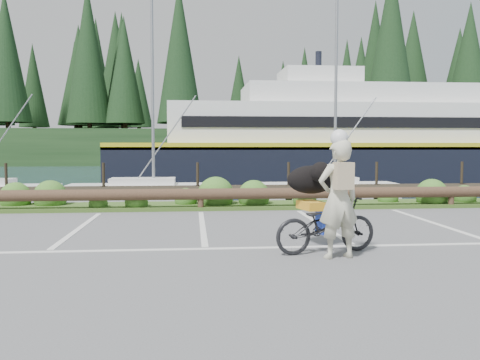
# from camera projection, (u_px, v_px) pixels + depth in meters

# --- Properties ---
(ground) EXTENTS (72.00, 72.00, 0.00)m
(ground) POSITION_uv_depth(u_px,v_px,m) (205.00, 244.00, 9.00)
(ground) COLOR #555557
(harbor_backdrop) EXTENTS (170.00, 160.00, 30.00)m
(harbor_backdrop) POSITION_uv_depth(u_px,v_px,m) (196.00, 155.00, 86.98)
(harbor_backdrop) COLOR #1A3040
(harbor_backdrop) RESTS_ON ground
(vegetation_strip) EXTENTS (34.00, 1.60, 0.10)m
(vegetation_strip) POSITION_uv_depth(u_px,v_px,m) (200.00, 206.00, 14.26)
(vegetation_strip) COLOR #3D5B21
(vegetation_strip) RESTS_ON ground
(log_rail) EXTENTS (32.00, 0.30, 0.60)m
(log_rail) POSITION_uv_depth(u_px,v_px,m) (201.00, 211.00, 13.57)
(log_rail) COLOR #443021
(log_rail) RESTS_ON ground
(bicycle) EXTENTS (1.84, 0.97, 0.92)m
(bicycle) POSITION_uv_depth(u_px,v_px,m) (326.00, 225.00, 8.28)
(bicycle) COLOR black
(bicycle) RESTS_ON ground
(cyclist) EXTENTS (0.75, 0.58, 1.85)m
(cyclist) POSITION_uv_depth(u_px,v_px,m) (338.00, 199.00, 7.86)
(cyclist) COLOR beige
(cyclist) RESTS_ON ground
(dog) EXTENTS (0.58, 0.92, 0.49)m
(dog) POSITION_uv_depth(u_px,v_px,m) (311.00, 180.00, 8.77)
(dog) COLOR black
(dog) RESTS_ON bicycle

